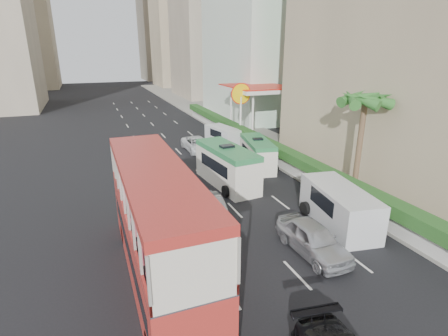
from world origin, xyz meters
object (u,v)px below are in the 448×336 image
car_silver_lane_b (311,253)px  palm_tree (359,148)px  minibus_far (257,154)px  shell_station (257,110)px  double_decker_bus (157,225)px  minibus_near (227,166)px  panel_van_near (339,207)px  panel_van_far (223,136)px  van_asset (198,151)px  car_silver_lane_a (210,223)px

car_silver_lane_b → palm_tree: palm_tree is taller
minibus_far → shell_station: (5.41, 11.02, 1.57)m
double_decker_bus → minibus_far: 16.04m
minibus_near → panel_van_near: bearing=-72.2°
shell_station → palm_tree: bearing=-96.6°
minibus_near → minibus_far: 4.71m
double_decker_bus → panel_van_far: 22.41m
panel_van_near → shell_station: shell_station is taller
double_decker_bus → shell_station: size_ratio=1.38×
double_decker_bus → car_silver_lane_b: bearing=-5.7°
panel_van_far → minibus_near: bearing=-120.8°
minibus_near → panel_van_near: minibus_near is taller
double_decker_bus → palm_tree: palm_tree is taller
double_decker_bus → minibus_far: size_ratio=2.07×
van_asset → panel_van_near: 17.55m
car_silver_lane_a → van_asset: (3.78, 14.52, 0.00)m
panel_van_far → car_silver_lane_b: bearing=-110.1°
car_silver_lane_a → panel_van_far: 17.22m
panel_van_far → palm_tree: size_ratio=0.72×
car_silver_lane_b → minibus_far: minibus_far is taller
shell_station → panel_van_near: bearing=-104.7°
van_asset → palm_tree: palm_tree is taller
double_decker_bus → shell_station: shell_station is taller
minibus_near → shell_station: shell_station is taller
van_asset → panel_van_far: (3.16, 1.21, 0.92)m
car_silver_lane_a → van_asset: car_silver_lane_a is taller
car_silver_lane_a → panel_van_near: bearing=-20.6°
minibus_near → panel_van_far: minibus_near is taller
car_silver_lane_b → minibus_near: 10.06m
double_decker_bus → panel_van_near: double_decker_bus is taller
double_decker_bus → shell_station: (16.00, 23.00, 0.22)m
double_decker_bus → minibus_near: 11.50m
minibus_far → palm_tree: size_ratio=0.83×
car_silver_lane_b → shell_station: bearing=68.1°
minibus_far → double_decker_bus: bearing=-120.3°
van_asset → car_silver_lane_b: bearing=-91.6°
car_silver_lane_a → panel_van_far: panel_van_far is taller
panel_van_near → shell_station: bearing=84.4°
minibus_near → palm_tree: (7.04, -5.23, 1.97)m
minibus_near → palm_tree: palm_tree is taller
car_silver_lane_b → minibus_far: bearing=73.6°
van_asset → minibus_far: 7.35m
car_silver_lane_b → minibus_near: size_ratio=0.71×
minibus_near → shell_station: 16.64m
minibus_near → palm_tree: bearing=-42.5°
double_decker_bus → palm_tree: (13.80, 4.00, 0.85)m
car_silver_lane_a → shell_station: (12.39, 19.03, 2.75)m
panel_van_far → palm_tree: 16.22m
double_decker_bus → minibus_near: bearing=53.8°
minibus_near → minibus_far: minibus_near is taller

